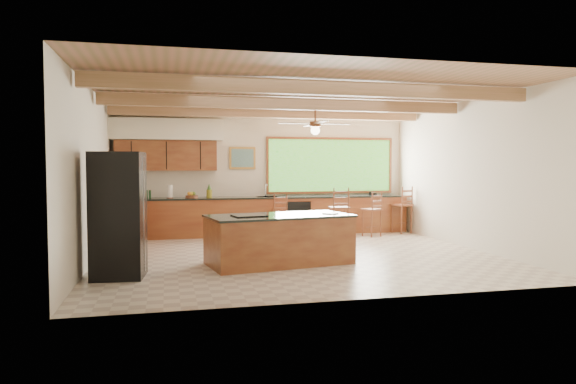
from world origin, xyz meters
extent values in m
plane|color=beige|center=(0.00, 0.00, 0.00)|extent=(7.20, 7.20, 0.00)
cube|color=beige|center=(0.00, 3.25, 1.50)|extent=(7.20, 0.04, 3.00)
cube|color=beige|center=(0.00, -3.25, 1.50)|extent=(7.20, 0.04, 3.00)
cube|color=beige|center=(-3.60, 0.00, 1.50)|extent=(0.04, 6.50, 3.00)
cube|color=beige|center=(3.60, 0.00, 1.50)|extent=(0.04, 6.50, 3.00)
cube|color=#9F694F|center=(0.00, 0.00, 3.00)|extent=(7.20, 6.50, 0.04)
cube|color=#AA7755|center=(0.00, -1.60, 2.86)|extent=(7.10, 0.15, 0.22)
cube|color=#AA7755|center=(0.00, 0.50, 2.86)|extent=(7.10, 0.15, 0.22)
cube|color=#AA7755|center=(0.00, 2.30, 2.86)|extent=(7.10, 0.15, 0.22)
cube|color=brown|center=(-2.35, 3.06, 1.90)|extent=(2.30, 0.35, 0.70)
cube|color=white|center=(-2.35, 2.99, 2.50)|extent=(2.60, 0.50, 0.48)
cylinder|color=#FFEABF|center=(-3.05, 2.99, 2.27)|extent=(0.10, 0.10, 0.01)
cylinder|color=#FFEABF|center=(-1.65, 2.99, 2.27)|extent=(0.10, 0.10, 0.01)
cube|color=#67AD3E|center=(1.70, 3.22, 1.67)|extent=(3.20, 0.04, 1.30)
cube|color=#AA7734|center=(-0.55, 3.22, 1.85)|extent=(0.64, 0.03, 0.54)
cube|color=#43795B|center=(-0.55, 3.20, 1.85)|extent=(0.54, 0.01, 0.44)
cube|color=brown|center=(0.00, 2.91, 0.44)|extent=(7.00, 0.65, 0.88)
cube|color=black|center=(0.00, 2.91, 0.90)|extent=(7.04, 0.69, 0.04)
cube|color=brown|center=(-3.26, 1.35, 0.44)|extent=(0.65, 2.35, 0.88)
cube|color=black|center=(-3.26, 1.35, 0.90)|extent=(0.69, 2.39, 0.04)
cube|color=black|center=(0.70, 2.58, 0.42)|extent=(0.60, 0.02, 0.78)
cube|color=silver|center=(0.00, 2.91, 0.91)|extent=(0.50, 0.38, 0.03)
cylinder|color=silver|center=(0.00, 3.11, 1.07)|extent=(0.03, 0.03, 0.30)
cylinder|color=silver|center=(0.00, 3.01, 1.20)|extent=(0.03, 0.20, 0.03)
cylinder|color=white|center=(-2.28, 2.90, 1.07)|extent=(0.12, 0.12, 0.30)
cylinder|color=#193E1E|center=(-2.80, 3.04, 1.01)|extent=(0.05, 0.05, 0.18)
cylinder|color=#193E1E|center=(-2.73, 3.04, 1.01)|extent=(0.05, 0.05, 0.18)
cube|color=black|center=(2.75, 2.96, 0.96)|extent=(0.24, 0.22, 0.09)
cube|color=brown|center=(-0.49, -0.74, 0.40)|extent=(2.52, 1.48, 0.80)
cube|color=black|center=(-0.49, -0.74, 0.82)|extent=(2.56, 1.53, 0.04)
cube|color=black|center=(-1.02, -0.84, 0.85)|extent=(0.59, 0.50, 0.02)
cylinder|color=white|center=(0.41, -0.74, 0.84)|extent=(0.29, 0.29, 0.01)
cube|color=black|center=(-3.05, -1.23, 0.94)|extent=(0.80, 0.78, 1.87)
cube|color=silver|center=(-2.69, -1.23, 0.94)|extent=(0.03, 0.05, 1.72)
cube|color=brown|center=(0.22, 2.45, 0.61)|extent=(0.41, 0.41, 0.04)
cylinder|color=brown|center=(0.08, 2.31, 0.29)|extent=(0.03, 0.03, 0.59)
cylinder|color=brown|center=(0.36, 2.31, 0.29)|extent=(0.03, 0.03, 0.59)
cylinder|color=brown|center=(0.08, 2.59, 0.29)|extent=(0.03, 0.03, 0.59)
cylinder|color=brown|center=(0.36, 2.59, 0.29)|extent=(0.03, 0.03, 0.59)
cube|color=brown|center=(1.44, 1.78, 0.71)|extent=(0.46, 0.46, 0.04)
cylinder|color=brown|center=(1.28, 1.61, 0.35)|extent=(0.04, 0.04, 0.69)
cylinder|color=brown|center=(1.61, 1.61, 0.35)|extent=(0.04, 0.04, 0.69)
cylinder|color=brown|center=(1.28, 1.95, 0.35)|extent=(0.04, 0.04, 0.69)
cylinder|color=brown|center=(1.61, 1.95, 0.35)|extent=(0.04, 0.04, 0.69)
cube|color=brown|center=(2.34, 2.05, 0.64)|extent=(0.49, 0.49, 0.04)
cylinder|color=brown|center=(2.19, 1.90, 0.31)|extent=(0.04, 0.04, 0.62)
cylinder|color=brown|center=(2.49, 1.90, 0.31)|extent=(0.04, 0.04, 0.62)
cylinder|color=brown|center=(2.19, 2.20, 0.31)|extent=(0.04, 0.04, 0.62)
cylinder|color=brown|center=(2.49, 2.20, 0.31)|extent=(0.04, 0.04, 0.62)
cube|color=brown|center=(3.30, 2.45, 0.70)|extent=(0.52, 0.52, 0.04)
cylinder|color=brown|center=(3.14, 2.29, 0.34)|extent=(0.04, 0.04, 0.68)
cylinder|color=brown|center=(3.46, 2.29, 0.34)|extent=(0.04, 0.04, 0.68)
cylinder|color=brown|center=(3.14, 2.61, 0.34)|extent=(0.04, 0.04, 0.68)
cylinder|color=brown|center=(3.46, 2.61, 0.34)|extent=(0.04, 0.04, 0.68)
camera|label=1|loc=(-2.34, -9.20, 1.68)|focal=32.00mm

